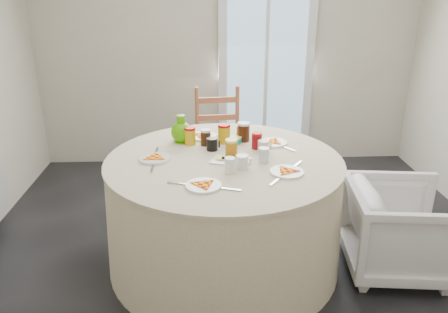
{
  "coord_description": "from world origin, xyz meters",
  "views": [
    {
      "loc": [
        -0.27,
        -2.64,
        1.86
      ],
      "look_at": [
        -0.14,
        0.05,
        0.8
      ],
      "focal_mm": 35.0,
      "sensor_mm": 36.0,
      "label": 1
    }
  ],
  "objects_px": {
    "table": "(224,213)",
    "armchair": "(401,220)",
    "wooden_chair": "(220,146)",
    "green_pitcher": "(181,131)"
  },
  "relations": [
    {
      "from": "table",
      "to": "armchair",
      "type": "bearing_deg",
      "value": -8.66
    },
    {
      "from": "wooden_chair",
      "to": "green_pitcher",
      "type": "relative_size",
      "value": 5.02
    },
    {
      "from": "green_pitcher",
      "to": "table",
      "type": "bearing_deg",
      "value": -44.44
    },
    {
      "from": "table",
      "to": "wooden_chair",
      "type": "relative_size",
      "value": 1.63
    },
    {
      "from": "wooden_chair",
      "to": "armchair",
      "type": "height_order",
      "value": "wooden_chair"
    },
    {
      "from": "table",
      "to": "wooden_chair",
      "type": "distance_m",
      "value": 1.12
    },
    {
      "from": "green_pitcher",
      "to": "armchair",
      "type": "bearing_deg",
      "value": -14.71
    },
    {
      "from": "table",
      "to": "wooden_chair",
      "type": "height_order",
      "value": "wooden_chair"
    },
    {
      "from": "armchair",
      "to": "green_pitcher",
      "type": "relative_size",
      "value": 3.47
    },
    {
      "from": "table",
      "to": "armchair",
      "type": "relative_size",
      "value": 2.36
    }
  ]
}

